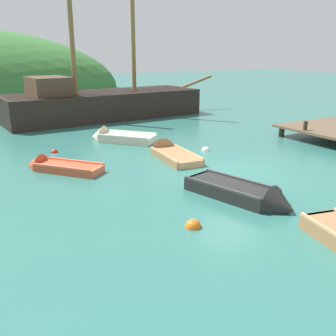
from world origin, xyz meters
The scene contains 9 objects.
ground_plane centered at (0.00, 0.00, 0.00)m, with size 120.00×120.00×0.00m, color #2D6B60.
sailing_ship centered at (0.31, 13.70, 0.63)m, with size 15.60×4.75×10.81m.
rowboat_outer_left centered at (-1.47, -2.50, 0.14)m, with size 1.99×3.73×1.11m.
rowboat_near_dock centered at (-5.51, 3.52, 0.08)m, with size 2.72×3.06×0.94m.
rowboat_center centered at (-0.82, 3.04, 0.08)m, with size 1.51×3.43×1.13m.
rowboat_outer_right centered at (-1.59, 6.86, 0.13)m, with size 3.08×3.34×1.19m.
buoy_red centered at (-4.91, 6.19, 0.00)m, with size 0.32×0.32×0.32m, color red.
buoy_orange centered at (-3.85, -3.21, 0.00)m, with size 0.42×0.42×0.42m, color orange.
buoy_white centered at (1.07, 3.03, 0.00)m, with size 0.37×0.37×0.37m, color white.
Camera 1 is at (-9.02, -10.68, 4.36)m, focal length 41.36 mm.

